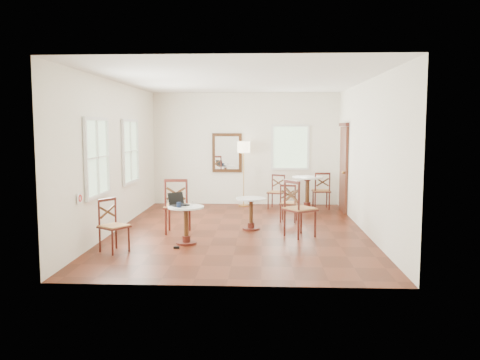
% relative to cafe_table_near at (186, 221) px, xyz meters
% --- Properties ---
extents(ground, '(7.00, 7.00, 0.00)m').
position_rel_cafe_table_near_xyz_m(ground, '(0.90, 1.18, -0.42)').
color(ground, '#4E1C0D').
rests_on(ground, ground).
extents(room_shell, '(5.02, 7.02, 3.01)m').
position_rel_cafe_table_near_xyz_m(room_shell, '(0.83, 1.45, 1.47)').
color(room_shell, white).
rests_on(room_shell, ground).
extents(cafe_table_near, '(0.64, 0.64, 0.68)m').
position_rel_cafe_table_near_xyz_m(cafe_table_near, '(0.00, 0.00, 0.00)').
color(cafe_table_near, '#4D1B13').
rests_on(cafe_table_near, ground).
extents(cafe_table_mid, '(0.61, 0.61, 0.65)m').
position_rel_cafe_table_near_xyz_m(cafe_table_mid, '(1.13, 1.32, -0.02)').
color(cafe_table_mid, '#4D1B13').
rests_on(cafe_table_mid, ground).
extents(cafe_table_back, '(0.79, 0.79, 0.83)m').
position_rel_cafe_table_near_xyz_m(cafe_table_back, '(2.50, 3.88, 0.09)').
color(cafe_table_back, '#4D1B13').
rests_on(cafe_table_back, ground).
extents(chair_near_a, '(0.51, 0.51, 1.09)m').
position_rel_cafe_table_near_xyz_m(chair_near_a, '(-0.31, 0.89, 0.12)').
color(chair_near_a, '#4D1B13').
rests_on(chair_near_a, ground).
extents(chair_near_b, '(0.57, 0.57, 0.89)m').
position_rel_cafe_table_near_xyz_m(chair_near_b, '(-1.14, -0.60, 0.02)').
color(chair_near_b, '#4D1B13').
rests_on(chair_near_b, ground).
extents(chair_mid_a, '(0.45, 0.45, 0.84)m').
position_rel_cafe_table_near_xyz_m(chair_mid_a, '(1.94, 2.19, -0.00)').
color(chair_mid_a, '#4D1B13').
rests_on(chair_mid_a, ground).
extents(chair_mid_b, '(0.70, 0.70, 1.09)m').
position_rel_cafe_table_near_xyz_m(chair_mid_b, '(2.05, 0.68, 0.12)').
color(chair_mid_b, '#4D1B13').
rests_on(chair_mid_b, ground).
extents(chair_back_a, '(0.46, 0.46, 0.95)m').
position_rel_cafe_table_near_xyz_m(chair_back_a, '(2.86, 3.96, 0.05)').
color(chair_back_a, '#4D1B13').
rests_on(chair_back_a, ground).
extents(chair_back_b, '(0.51, 0.51, 0.87)m').
position_rel_cafe_table_near_xyz_m(chair_back_b, '(1.72, 3.97, 0.01)').
color(chair_back_b, '#4D1B13').
rests_on(chair_back_b, ground).
extents(floor_lamp, '(0.33, 0.33, 1.72)m').
position_rel_cafe_table_near_xyz_m(floor_lamp, '(0.86, 4.33, 1.03)').
color(floor_lamp, '#BF8C3F').
rests_on(floor_lamp, ground).
extents(laptop, '(0.41, 0.40, 0.22)m').
position_rel_cafe_table_near_xyz_m(laptop, '(-0.16, 0.12, 0.32)').
color(laptop, black).
rests_on(laptop, cafe_table_near).
extents(mouse, '(0.09, 0.08, 0.03)m').
position_rel_cafe_table_near_xyz_m(mouse, '(-0.02, 0.01, 0.28)').
color(mouse, black).
rests_on(mouse, cafe_table_near).
extents(navy_mug, '(0.12, 0.08, 0.09)m').
position_rel_cafe_table_near_xyz_m(navy_mug, '(-0.10, -0.13, 0.31)').
color(navy_mug, black).
rests_on(navy_mug, cafe_table_near).
extents(water_glass, '(0.06, 0.06, 0.10)m').
position_rel_cafe_table_near_xyz_m(water_glass, '(0.09, 0.03, 0.31)').
color(water_glass, white).
rests_on(water_glass, cafe_table_near).
extents(power_adapter, '(0.10, 0.06, 0.04)m').
position_rel_cafe_table_near_xyz_m(power_adapter, '(-0.12, -0.36, -0.40)').
color(power_adapter, black).
rests_on(power_adapter, ground).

